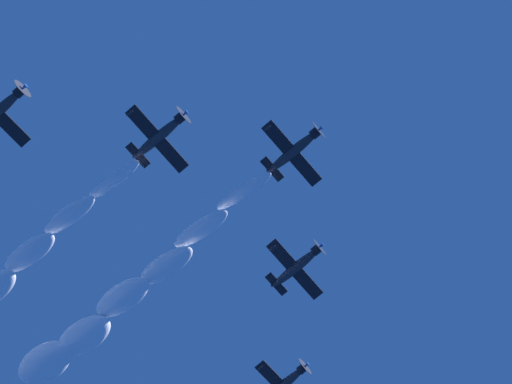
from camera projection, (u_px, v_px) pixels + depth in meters
The scene contains 6 objects.
airplane_lead at pixel (295, 150), 94.76m from camera, with size 8.19×7.38×2.64m.
airplane_left_wingman at pixel (298, 266), 100.83m from camera, with size 8.19×7.38×3.06m.
airplane_right_wingman at pixel (160, 136), 93.19m from camera, with size 8.18×7.38×2.80m.
airplane_outer_left at pixel (284, 384), 107.04m from camera, with size 8.22×7.38×3.08m.
airplane_outer_right at pixel (0, 110), 91.51m from camera, with size 8.22×7.38×2.74m.
smoke_trail_lead at pixel (102, 316), 98.76m from camera, with size 7.82×35.87×8.87m.
Camera 1 is at (29.60, 30.11, 1.54)m, focal length 65.61 mm.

